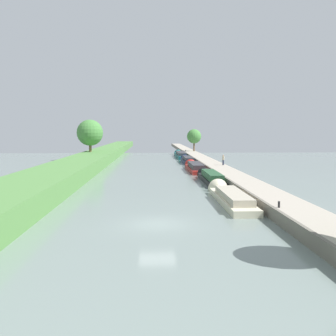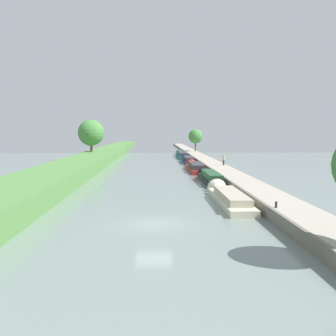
% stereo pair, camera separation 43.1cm
% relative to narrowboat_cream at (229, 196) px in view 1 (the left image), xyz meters
% --- Properties ---
extents(ground_plane, '(160.00, 160.00, 0.00)m').
position_rel_narrowboat_cream_xyz_m(ground_plane, '(-6.62, -7.65, -0.44)').
color(ground_plane, slate).
extents(right_towpath, '(3.28, 260.00, 0.91)m').
position_rel_narrowboat_cream_xyz_m(right_towpath, '(3.37, -7.65, 0.01)').
color(right_towpath, '#A89E8E').
rests_on(right_towpath, ground_plane).
extents(stone_quay, '(0.25, 260.00, 0.96)m').
position_rel_narrowboat_cream_xyz_m(stone_quay, '(1.61, -7.65, 0.04)').
color(stone_quay, '#6B665B').
rests_on(stone_quay, ground_plane).
extents(narrowboat_cream, '(2.18, 12.15, 2.07)m').
position_rel_narrowboat_cream_xyz_m(narrowboat_cream, '(0.00, 0.00, 0.00)').
color(narrowboat_cream, beige).
rests_on(narrowboat_cream, ground_plane).
extents(narrowboat_black, '(1.92, 11.90, 1.97)m').
position_rel_narrowboat_cream_xyz_m(narrowboat_black, '(0.36, 12.75, 0.09)').
color(narrowboat_black, black).
rests_on(narrowboat_black, ground_plane).
extents(narrowboat_red, '(2.18, 12.92, 2.07)m').
position_rel_narrowboat_cream_xyz_m(narrowboat_red, '(-0.06, 25.90, 0.06)').
color(narrowboat_red, maroon).
rests_on(narrowboat_red, ground_plane).
extents(narrowboat_navy, '(1.89, 12.31, 1.83)m').
position_rel_narrowboat_cream_xyz_m(narrowboat_navy, '(0.17, 40.00, 0.07)').
color(narrowboat_navy, '#141E42').
rests_on(narrowboat_navy, ground_plane).
extents(narrowboat_teal, '(2.17, 16.98, 2.07)m').
position_rel_narrowboat_cream_xyz_m(narrowboat_teal, '(0.01, 55.40, 0.11)').
color(narrowboat_teal, '#195B60').
rests_on(narrowboat_teal, ground_plane).
extents(tree_rightbank_midnear, '(3.83, 3.83, 5.89)m').
position_rel_narrowboat_cream_xyz_m(tree_rightbank_midnear, '(4.45, 65.04, 4.42)').
color(tree_rightbank_midnear, brown).
rests_on(tree_rightbank_midnear, right_towpath).
extents(tree_leftbank_downstream, '(5.49, 5.49, 6.78)m').
position_rel_narrowboat_cream_xyz_m(tree_leftbank_downstream, '(-19.97, 45.12, 5.50)').
color(tree_leftbank_downstream, brown).
rests_on(tree_leftbank_downstream, left_grassy_bank).
extents(person_walking, '(0.34, 0.34, 1.66)m').
position_rel_narrowboat_cream_xyz_m(person_walking, '(4.41, 24.91, 1.34)').
color(person_walking, '#282D42').
rests_on(person_walking, right_towpath).
extents(mooring_bollard_near, '(0.16, 0.16, 0.45)m').
position_rel_narrowboat_cream_xyz_m(mooring_bollard_near, '(2.03, -7.04, 0.69)').
color(mooring_bollard_near, black).
rests_on(mooring_bollard_near, right_towpath).
extents(mooring_bollard_far, '(0.16, 0.16, 0.45)m').
position_rel_narrowboat_cream_xyz_m(mooring_bollard_far, '(2.03, 63.15, 0.69)').
color(mooring_bollard_far, black).
rests_on(mooring_bollard_far, right_towpath).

